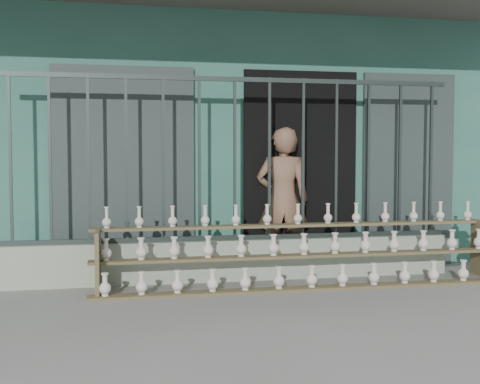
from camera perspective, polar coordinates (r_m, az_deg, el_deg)
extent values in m
plane|color=slate|center=(5.54, 2.02, -11.00)|extent=(60.00, 60.00, 0.00)
cube|color=#2D5F51|center=(9.60, -3.79, 4.73)|extent=(7.00, 5.00, 3.20)
cube|color=black|center=(7.36, 5.67, 2.01)|extent=(1.40, 0.12, 2.40)
cube|color=#222E2C|center=(7.00, -10.93, 1.89)|extent=(1.60, 0.08, 2.40)
cube|color=#222E2C|center=(7.84, 15.61, 1.99)|extent=(1.20, 0.08, 2.40)
cube|color=#919F88|center=(6.73, -0.49, -6.45)|extent=(5.00, 0.20, 0.45)
cube|color=#283330|center=(6.62, -20.95, 2.94)|extent=(0.03, 0.03, 1.80)
cube|color=#283330|center=(6.56, -17.58, 3.01)|extent=(0.03, 0.03, 1.80)
cube|color=#283330|center=(6.53, -14.16, 3.06)|extent=(0.03, 0.03, 1.80)
cube|color=#283330|center=(6.52, -10.71, 3.11)|extent=(0.03, 0.03, 1.80)
cube|color=#283330|center=(6.54, -7.27, 3.14)|extent=(0.03, 0.03, 1.80)
cube|color=#283330|center=(6.57, -3.86, 3.16)|extent=(0.03, 0.03, 1.80)
cube|color=#283330|center=(6.63, -0.50, 3.17)|extent=(0.03, 0.03, 1.80)
cube|color=#283330|center=(6.72, 2.79, 3.17)|extent=(0.03, 0.03, 1.80)
cube|color=#283330|center=(6.82, 5.99, 3.16)|extent=(0.03, 0.03, 1.80)
cube|color=#283330|center=(6.95, 9.09, 3.14)|extent=(0.03, 0.03, 1.80)
cube|color=#283330|center=(7.09, 12.07, 3.11)|extent=(0.03, 0.03, 1.80)
cube|color=#283330|center=(7.25, 14.92, 3.08)|extent=(0.03, 0.03, 1.80)
cube|color=#283330|center=(7.43, 17.64, 3.04)|extent=(0.03, 0.03, 1.80)
cube|color=#283330|center=(6.69, -0.50, 10.65)|extent=(5.00, 0.04, 0.05)
cube|color=#283330|center=(6.70, -0.49, -4.34)|extent=(5.00, 0.04, 0.05)
cube|color=brown|center=(6.32, 6.77, -9.07)|extent=(4.50, 0.18, 0.03)
cube|color=brown|center=(6.50, 6.11, -6.02)|extent=(4.50, 0.18, 0.03)
cube|color=brown|center=(6.69, 5.49, -3.15)|extent=(4.50, 0.18, 0.03)
cube|color=brown|center=(6.22, -13.31, -6.48)|extent=(0.04, 0.55, 0.64)
imported|color=brown|center=(7.15, 4.07, -0.76)|extent=(0.68, 0.51, 1.72)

